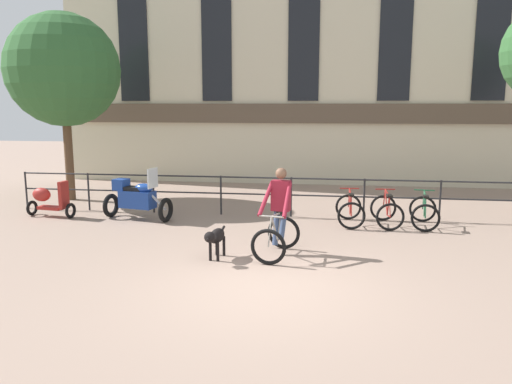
{
  "coord_description": "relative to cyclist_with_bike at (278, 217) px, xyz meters",
  "views": [
    {
      "loc": [
        0.9,
        -7.63,
        2.91
      ],
      "look_at": [
        -0.59,
        2.86,
        1.05
      ],
      "focal_mm": 35.0,
      "sensor_mm": 36.0,
      "label": 1
    }
  ],
  "objects": [
    {
      "name": "ground_plane",
      "position": [
        0.0,
        -1.8,
        -0.76
      ],
      "size": [
        60.0,
        60.0,
        0.0
      ],
      "primitive_type": "plane",
      "color": "gray"
    },
    {
      "name": "canal_railing",
      "position": [
        0.0,
        3.4,
        -0.05
      ],
      "size": [
        15.05,
        0.05,
        1.05
      ],
      "color": "#232326",
      "rests_on": "ground_plane"
    },
    {
      "name": "building_facade",
      "position": [
        0.0,
        9.19,
        4.86
      ],
      "size": [
        18.0,
        0.72,
        11.29
      ],
      "color": "beige",
      "rests_on": "ground_plane"
    },
    {
      "name": "cyclist_with_bike",
      "position": [
        0.0,
        0.0,
        0.0
      ],
      "size": [
        0.87,
        1.27,
        1.7
      ],
      "rotation": [
        0.0,
        0.0,
        -0.17
      ],
      "color": "black",
      "rests_on": "ground_plane"
    },
    {
      "name": "dog",
      "position": [
        -1.15,
        -0.49,
        -0.33
      ],
      "size": [
        0.3,
        0.98,
        0.62
      ],
      "rotation": [
        0.0,
        0.0,
        -0.13
      ],
      "color": "black",
      "rests_on": "ground_plane"
    },
    {
      "name": "parked_motorcycle",
      "position": [
        -3.87,
        2.51,
        -0.2
      ],
      "size": [
        1.85,
        0.99,
        1.35
      ],
      "rotation": [
        0.0,
        0.0,
        1.35
      ],
      "color": "black",
      "rests_on": "ground_plane"
    },
    {
      "name": "parked_bicycle_near_lamp",
      "position": [
        1.5,
        2.74,
        -0.41
      ],
      "size": [
        0.69,
        1.13,
        0.86
      ],
      "rotation": [
        0.0,
        0.0,
        3.17
      ],
      "color": "black",
      "rests_on": "ground_plane"
    },
    {
      "name": "parked_bicycle_mid_left",
      "position": [
        2.38,
        2.74,
        -0.41
      ],
      "size": [
        0.71,
        1.14,
        0.86
      ],
      "rotation": [
        0.0,
        0.0,
        3.19
      ],
      "color": "black",
      "rests_on": "ground_plane"
    },
    {
      "name": "parked_bicycle_mid_right",
      "position": [
        3.26,
        2.74,
        -0.41
      ],
      "size": [
        0.78,
        1.18,
        0.86
      ],
      "rotation": [
        0.0,
        0.0,
        3.02
      ],
      "color": "black",
      "rests_on": "ground_plane"
    },
    {
      "name": "parked_scooter",
      "position": [
        -6.28,
        2.5,
        -0.3
      ],
      "size": [
        1.32,
        0.58,
        0.96
      ],
      "rotation": [
        0.0,
        0.0,
        1.42
      ],
      "color": "black",
      "rests_on": "ground_plane"
    },
    {
      "name": "tree_canalside_left",
      "position": [
        -6.93,
        4.84,
        3.16
      ],
      "size": [
        3.36,
        3.36,
        5.61
      ],
      "color": "brown",
      "rests_on": "ground_plane"
    }
  ]
}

